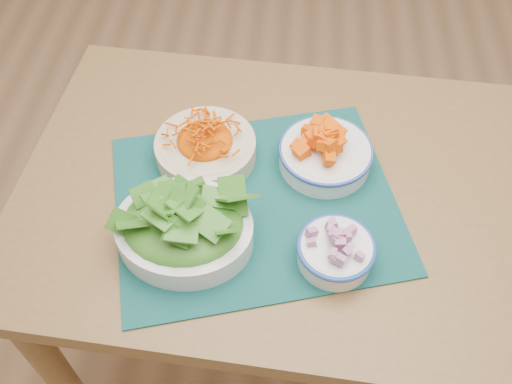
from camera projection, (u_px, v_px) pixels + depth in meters
ground at (361, 286)px, 1.79m from camera, size 4.00×4.00×0.00m
table at (295, 222)px, 1.17m from camera, size 1.11×0.78×0.75m
placemat at (256, 203)px, 1.05m from camera, size 0.60×0.54×0.00m
carrot_bowl at (205, 144)px, 1.09m from camera, size 0.25×0.25×0.08m
squash_bowl at (326, 150)px, 1.07m from camera, size 0.20×0.20×0.08m
lettuce_bowl at (183, 223)px, 0.96m from camera, size 0.25×0.22×0.11m
onion_bowl at (336, 249)px, 0.95m from camera, size 0.17×0.17×0.07m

